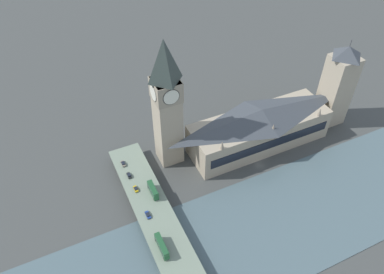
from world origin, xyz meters
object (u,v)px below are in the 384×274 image
at_px(parliament_hall, 259,127).
at_px(double_decker_bus_mid, 153,190).
at_px(car_northbound_mid, 129,175).
at_px(car_southbound_lead, 148,215).
at_px(car_southbound_mid, 136,189).
at_px(car_northbound_tail, 123,164).
at_px(victoria_tower, 337,86).
at_px(double_decker_bus_lead, 162,246).
at_px(clock_tower, 167,103).
at_px(road_bridge, 176,260).

bearing_deg(parliament_hall, double_decker_bus_mid, 101.20).
bearing_deg(car_northbound_mid, car_southbound_lead, -179.33).
relative_size(double_decker_bus_mid, car_southbound_mid, 2.51).
bearing_deg(car_northbound_tail, victoria_tower, -94.91).
xyz_separation_m(double_decker_bus_lead, double_decker_bus_mid, (30.21, -7.44, -0.01)).
distance_m(clock_tower, victoria_tower, 103.60).
bearing_deg(double_decker_bus_mid, car_northbound_mid, 24.72).
xyz_separation_m(clock_tower, road_bridge, (-61.82, 22.63, -33.42)).
relative_size(clock_tower, car_northbound_tail, 16.99).
distance_m(parliament_hall, double_decker_bus_lead, 88.82).
bearing_deg(double_decker_bus_mid, road_bridge, 174.48).
relative_size(parliament_hall, clock_tower, 1.10).
relative_size(victoria_tower, car_southbound_lead, 12.56).
bearing_deg(victoria_tower, parliament_hall, 90.06).
bearing_deg(car_southbound_lead, car_southbound_mid, 0.43).
bearing_deg(road_bridge, double_decker_bus_lead, 30.82).
bearing_deg(car_northbound_mid, double_decker_bus_lead, 179.71).
relative_size(road_bridge, car_northbound_tail, 34.24).
relative_size(clock_tower, double_decker_bus_lead, 6.23).
bearing_deg(victoria_tower, clock_tower, 83.72).
distance_m(double_decker_bus_lead, car_southbound_mid, 36.13).
xyz_separation_m(victoria_tower, double_decker_bus_mid, (-13.84, 121.23, -16.44)).
bearing_deg(clock_tower, victoria_tower, -96.28).
distance_m(road_bridge, car_northbound_tail, 61.78).
bearing_deg(double_decker_bus_lead, double_decker_bus_mid, -13.84).
height_order(road_bridge, double_decker_bus_lead, double_decker_bus_lead).
height_order(parliament_hall, clock_tower, clock_tower).
bearing_deg(double_decker_bus_mid, car_northbound_tail, 16.69).
bearing_deg(parliament_hall, clock_tower, 77.40).
bearing_deg(clock_tower, car_northbound_mid, 109.70).
bearing_deg(car_northbound_tail, double_decker_bus_mid, -163.31).
relative_size(clock_tower, double_decker_bus_mid, 7.31).
bearing_deg(car_southbound_mid, car_southbound_lead, -179.57).
relative_size(parliament_hall, car_northbound_tail, 18.64).
height_order(car_northbound_tail, car_southbound_lead, car_northbound_tail).
height_order(road_bridge, car_southbound_mid, car_southbound_mid).
height_order(parliament_hall, victoria_tower, victoria_tower).
xyz_separation_m(car_northbound_tail, car_southbound_mid, (-19.03, -0.43, -0.05)).
height_order(car_northbound_mid, car_northbound_tail, car_northbound_mid).
bearing_deg(car_southbound_mid, road_bridge, -175.33).
bearing_deg(car_southbound_lead, clock_tower, -35.58).
distance_m(double_decker_bus_mid, car_northbound_tail, 26.06).
xyz_separation_m(double_decker_bus_mid, car_southbound_mid, (5.86, 7.03, -2.03)).
xyz_separation_m(road_bridge, car_northbound_tail, (61.63, 3.91, 1.91)).
distance_m(road_bridge, car_southbound_mid, 42.78).
height_order(double_decker_bus_mid, car_northbound_tail, double_decker_bus_mid).
distance_m(car_northbound_tail, car_southbound_mid, 19.04).
bearing_deg(road_bridge, car_southbound_mid, 4.67).
bearing_deg(road_bridge, double_decker_bus_mid, -5.52).
height_order(road_bridge, double_decker_bus_mid, double_decker_bus_mid).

